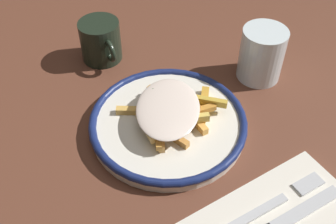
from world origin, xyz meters
TOP-DOWN VIEW (x-y plane):
  - ground_plane at (0.00, 0.00)m, footprint 2.60×2.60m
  - plate at (0.00, 0.00)m, footprint 0.26×0.26m
  - fries_heap at (0.00, 0.00)m, footprint 0.17×0.18m
  - fork at (0.21, 0.05)m, footprint 0.02×0.18m
  - water_glass at (-0.03, 0.22)m, footprint 0.08×0.08m
  - coffee_mug at (-0.23, -0.01)m, footprint 0.10×0.08m

SIDE VIEW (x-z plane):
  - ground_plane at x=0.00m, z-range 0.00..0.00m
  - plate at x=0.00m, z-range 0.00..0.03m
  - fork at x=0.21m, z-range 0.01..0.02m
  - fries_heap at x=0.00m, z-range 0.02..0.06m
  - coffee_mug at x=-0.23m, z-range 0.00..0.08m
  - water_glass at x=-0.03m, z-range 0.00..0.10m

